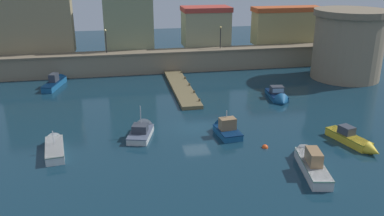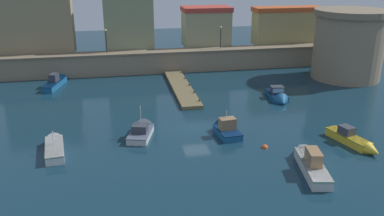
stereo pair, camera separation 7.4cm
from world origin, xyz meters
name	(u,v)px [view 1 (the left image)]	position (x,y,z in m)	size (l,w,h in m)	color
ground_plane	(196,127)	(0.00, 0.00, 0.00)	(121.93, 121.93, 0.00)	#112D3D
quay_wall	(167,61)	(0.00, 21.64, 1.57)	(49.49, 2.93, 3.11)	gray
old_town_backdrop	(145,22)	(-2.62, 25.03, 6.84)	(48.60, 5.34, 9.43)	#978661
fortress_tower	(348,44)	(23.70, 13.52, 4.71)	(9.84, 9.84, 9.30)	gray
pier_dock	(181,88)	(0.60, 12.57, 0.21)	(2.37, 15.50, 0.70)	brown
quay_lamp_0	(106,37)	(-8.47, 21.64, 5.33)	(0.32, 0.32, 3.32)	black
quay_lamp_1	(220,34)	(8.00, 21.64, 5.29)	(0.32, 0.32, 3.25)	black
moored_boat_0	(354,140)	(12.82, -6.71, 0.47)	(2.62, 5.85, 1.69)	gold
moored_boat_1	(225,128)	(2.37, -1.95, 0.49)	(2.17, 4.26, 2.89)	#195689
moored_boat_2	(55,146)	(-13.02, -2.66, 0.40)	(2.15, 5.85, 2.30)	white
moored_boat_3	(279,96)	(11.09, 6.28, 0.40)	(2.36, 5.21, 1.98)	#195689
moored_boat_5	(56,82)	(-15.08, 17.26, 0.53)	(2.92, 6.96, 2.01)	#195689
moored_boat_6	(142,130)	(-5.33, -0.75, 0.42)	(3.02, 5.01, 3.53)	silver
moored_boat_7	(310,161)	(7.11, -9.82, 0.57)	(2.80, 7.16, 2.17)	silver
mooring_buoy_0	(265,148)	(4.95, -5.71, 0.00)	(0.56, 0.56, 0.56)	#EA4C19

